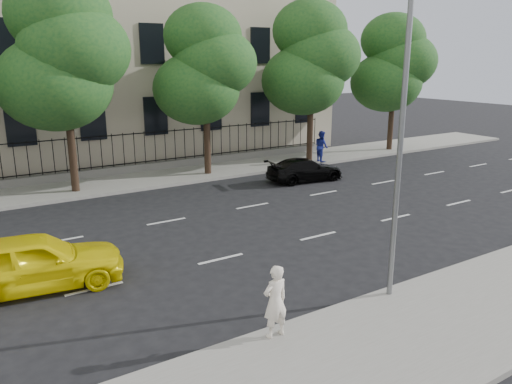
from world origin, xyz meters
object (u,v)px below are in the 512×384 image
street_light (387,102)px  black_sedan (305,170)px  yellow_taxi (34,262)px  woman_near (275,301)px

street_light → black_sedan: bearing=60.8°
street_light → yellow_taxi: street_light is taller
street_light → woman_near: bearing=-170.5°
black_sedan → woman_near: woman_near is taller
woman_near → black_sedan: bearing=-132.5°
yellow_taxi → black_sedan: bearing=-58.8°
street_light → black_sedan: size_ratio=1.94×
black_sedan → woman_near: (-10.02, -11.85, 0.40)m
yellow_taxi → street_light: bearing=-115.4°
street_light → black_sedan: street_light is taller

